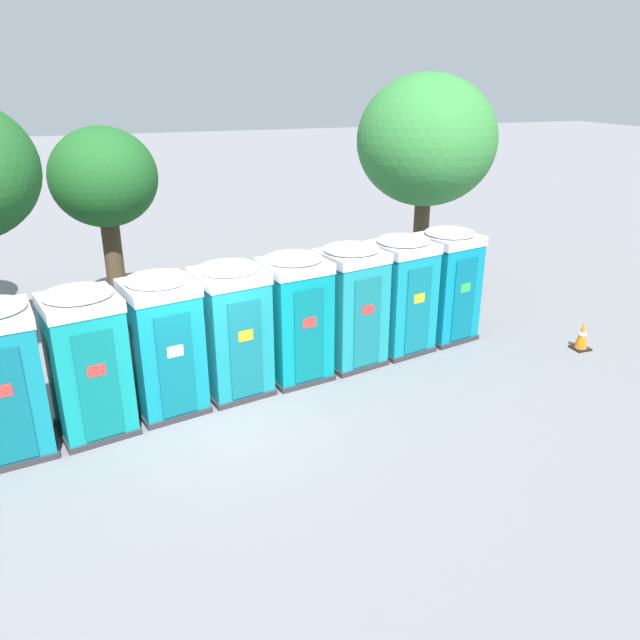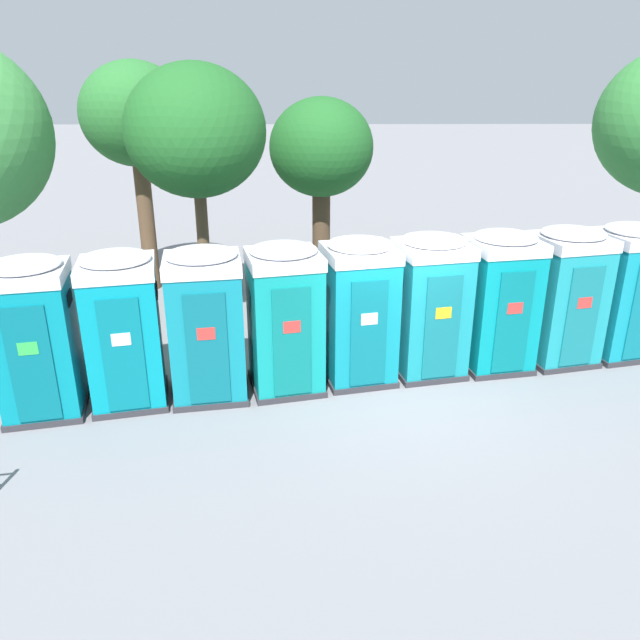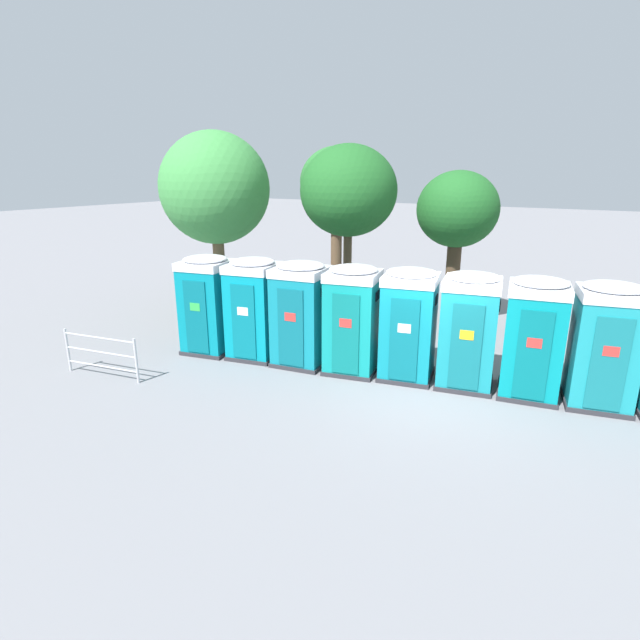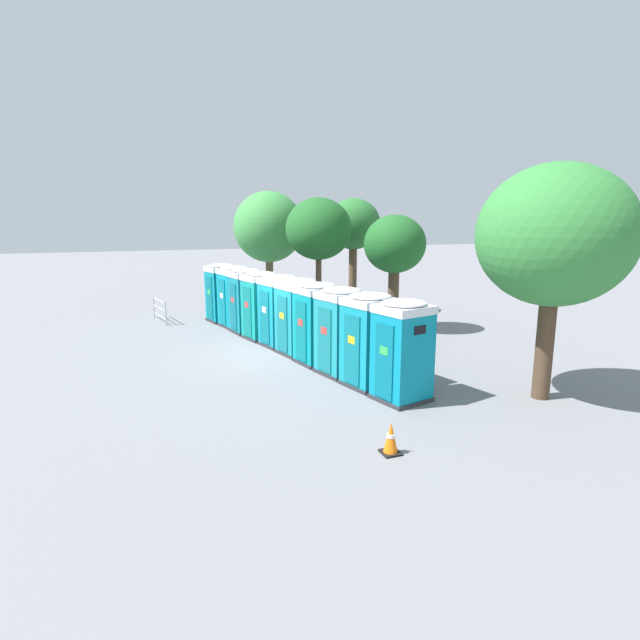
# 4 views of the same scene
# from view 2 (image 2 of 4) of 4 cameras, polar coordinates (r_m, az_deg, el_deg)

# --- Properties ---
(ground_plane) EXTENTS (120.00, 120.00, 0.00)m
(ground_plane) POSITION_cam_2_polar(r_m,az_deg,el_deg) (10.96, 7.52, -6.20)
(ground_plane) COLOR slate
(portapotty_0) EXTENTS (1.41, 1.42, 2.54)m
(portapotty_0) POSITION_cam_2_polar(r_m,az_deg,el_deg) (10.59, -24.53, -1.45)
(portapotty_0) COLOR #2D2D33
(portapotty_0) RESTS_ON ground
(portapotty_1) EXTENTS (1.41, 1.43, 2.54)m
(portapotty_1) POSITION_cam_2_polar(r_m,az_deg,el_deg) (10.43, -17.52, -0.79)
(portapotty_1) COLOR #2D2D33
(portapotty_1) RESTS_ON ground
(portapotty_2) EXTENTS (1.41, 1.38, 2.54)m
(portapotty_2) POSITION_cam_2_polar(r_m,az_deg,el_deg) (10.33, -10.37, -0.33)
(portapotty_2) COLOR #2D2D33
(portapotty_2) RESTS_ON ground
(portapotty_3) EXTENTS (1.43, 1.44, 2.54)m
(portapotty_3) POSITION_cam_2_polar(r_m,az_deg,el_deg) (10.42, -3.23, 0.21)
(portapotty_3) COLOR #2D2D33
(portapotty_3) RESTS_ON ground
(portapotty_4) EXTENTS (1.42, 1.43, 2.54)m
(portapotty_4) POSITION_cam_2_polar(r_m,az_deg,el_deg) (10.75, 3.56, 0.89)
(portapotty_4) COLOR #2D2D33
(portapotty_4) RESTS_ON ground
(portapotty_5) EXTENTS (1.42, 1.42, 2.54)m
(portapotty_5) POSITION_cam_2_polar(r_m,az_deg,el_deg) (11.15, 10.01, 1.38)
(portapotty_5) COLOR #2D2D33
(portapotty_5) RESTS_ON ground
(portapotty_6) EXTENTS (1.38, 1.39, 2.54)m
(portapotty_6) POSITION_cam_2_polar(r_m,az_deg,el_deg) (11.65, 16.03, 1.73)
(portapotty_6) COLOR #2D2D33
(portapotty_6) RESTS_ON ground
(portapotty_7) EXTENTS (1.45, 1.44, 2.54)m
(portapotty_7) POSITION_cam_2_polar(r_m,az_deg,el_deg) (12.30, 21.43, 2.10)
(portapotty_7) COLOR #2D2D33
(portapotty_7) RESTS_ON ground
(portapotty_8) EXTENTS (1.45, 1.44, 2.54)m
(portapotty_8) POSITION_cam_2_polar(r_m,az_deg,el_deg) (13.06, 26.20, 2.44)
(portapotty_8) COLOR #2D2D33
(portapotty_8) RESTS_ON ground
(street_tree_0) EXTENTS (2.76, 2.76, 5.32)m
(street_tree_0) POSITION_cam_2_polar(r_m,az_deg,el_deg) (12.94, -11.30, 16.48)
(street_tree_0) COLOR brown
(street_tree_0) RESTS_ON ground
(street_tree_2) EXTENTS (2.42, 2.42, 4.61)m
(street_tree_2) POSITION_cam_2_polar(r_m,az_deg,el_deg) (15.02, 0.12, 15.20)
(street_tree_2) COLOR #4C3826
(street_tree_2) RESTS_ON ground
(street_tree_4) EXTENTS (2.52, 2.52, 5.39)m
(street_tree_4) POSITION_cam_2_polar(r_m,az_deg,el_deg) (15.68, -16.49, 17.30)
(street_tree_4) COLOR brown
(street_tree_4) RESTS_ON ground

